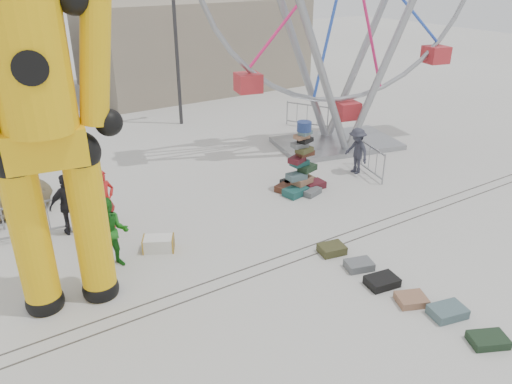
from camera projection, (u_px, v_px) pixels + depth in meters
ground at (294, 279)px, 12.08m from camera, size 90.00×90.00×0.00m
track_line_near at (280, 267)px, 12.54m from camera, size 40.00×0.04×0.01m
track_line_far at (271, 260)px, 12.85m from camera, size 40.00×0.04×0.01m
building_right at (191, 43)px, 29.71m from camera, size 12.00×8.00×5.00m
lamp_post_right at (177, 24)px, 21.62m from camera, size 1.41×0.25×8.00m
suitcase_tower at (301, 171)px, 16.47m from camera, size 1.69×1.50×2.38m
crash_test_dummy at (40, 118)px, 9.51m from camera, size 3.24×1.42×8.11m
steamer_trunk at (159, 244)px, 13.20m from camera, size 0.93×0.79×0.38m
row_case_0 at (332, 249)px, 13.11m from camera, size 0.75×0.63×0.22m
row_case_1 at (359, 265)px, 12.45m from camera, size 0.78×0.64×0.20m
row_case_2 at (382, 281)px, 11.80m from camera, size 0.82×0.64×0.21m
row_case_3 at (411, 299)px, 11.20m from camera, size 0.80×0.74×0.18m
row_case_4 at (448, 312)px, 10.79m from camera, size 0.87×0.69×0.22m
row_case_5 at (488, 340)px, 10.01m from camera, size 0.88×0.76×0.18m
barricade_dummy_c at (29, 221)px, 13.58m from camera, size 2.00×0.32×1.10m
barricade_wheel_front at (369, 159)px, 17.77m from camera, size 0.61×1.96×1.10m
barricade_wheel_back at (307, 116)px, 22.74m from camera, size 1.09×1.78×1.10m
pedestrian_red at (105, 200)px, 13.96m from camera, size 0.77×0.64×1.81m
pedestrian_green at (110, 233)px, 12.21m from camera, size 1.10×0.99×1.87m
pedestrian_black at (69, 204)px, 13.75m from camera, size 1.07×0.49×1.78m
pedestrian_grey at (357, 151)px, 17.74m from camera, size 0.68×1.12×1.68m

